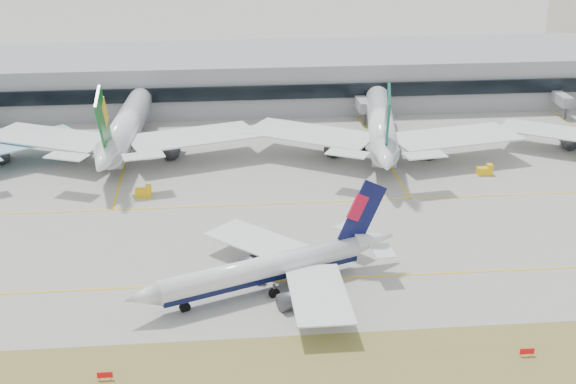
{
  "coord_description": "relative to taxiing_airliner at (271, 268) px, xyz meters",
  "views": [
    {
      "loc": [
        -17.43,
        -129.08,
        66.87
      ],
      "look_at": [
        -3.04,
        18.0,
        7.5
      ],
      "focal_mm": 50.0,
      "sensor_mm": 36.0,
      "label": 1
    }
  ],
  "objects": [
    {
      "name": "terminal",
      "position": [
        8.39,
        122.6,
        3.39
      ],
      "size": [
        280.0,
        43.1,
        15.0
      ],
      "color": "gray",
      "rests_on": "ground"
    },
    {
      "name": "gse_b",
      "position": [
        -24.72,
        44.78,
        -3.06
      ],
      "size": [
        3.55,
        2.0,
        2.6
      ],
      "color": "yellow",
      "rests_on": "ground"
    },
    {
      "name": "widebody_eva",
      "position": [
        -31.08,
        73.92,
        2.44
      ],
      "size": [
        68.98,
        67.66,
        24.65
      ],
      "rotation": [
        0.0,
        0.0,
        1.5
      ],
      "color": "white",
      "rests_on": "ground"
    },
    {
      "name": "taxiing_airliner",
      "position": [
        0.0,
        0.0,
        0.0
      ],
      "size": [
        48.38,
        40.89,
        17.05
      ],
      "rotation": [
        0.0,
        0.0,
        3.53
      ],
      "color": "white",
      "rests_on": "ground"
    },
    {
      "name": "hold_sign_left",
      "position": [
        -25.47,
        -24.23,
        -3.23
      ],
      "size": [
        2.2,
        0.15,
        1.35
      ],
      "color": "red",
      "rests_on": "ground"
    },
    {
      "name": "gse_c",
      "position": [
        54.67,
        50.8,
        -3.06
      ],
      "size": [
        3.55,
        2.0,
        2.6
      ],
      "color": "yellow",
      "rests_on": "ground"
    },
    {
      "name": "widebody_cathay",
      "position": [
        33.18,
        68.82,
        2.51
      ],
      "size": [
        68.95,
        68.24,
        24.92
      ],
      "rotation": [
        0.0,
        0.0,
        1.4
      ],
      "color": "white",
      "rests_on": "ground"
    },
    {
      "name": "ground",
      "position": [
        8.39,
        7.77,
        -4.11
      ],
      "size": [
        3000.0,
        3000.0,
        0.0
      ],
      "primitive_type": "plane",
      "color": "#A19E97",
      "rests_on": "ground"
    },
    {
      "name": "hold_sign_right",
      "position": [
        35.99,
        -24.23,
        -3.23
      ],
      "size": [
        2.2,
        0.15,
        1.35
      ],
      "color": "red",
      "rests_on": "ground"
    }
  ]
}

